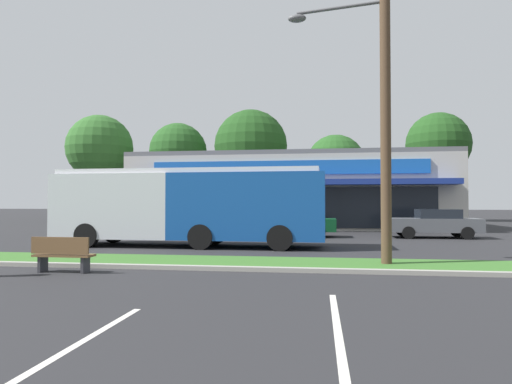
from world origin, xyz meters
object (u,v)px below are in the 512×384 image
Objects in this scene: utility_pole at (380,70)px; bus_stop_bench at (62,254)px; car_2 at (434,223)px; city_bus at (189,205)px; car_0 at (293,223)px.

utility_pole reaches higher than bus_stop_bench.
car_2 is (12.70, 13.44, 0.27)m from bus_stop_bench.
city_bus reaches higher than car_2.
bus_stop_bench is 0.34× the size of car_0.
utility_pole is 2.33× the size of car_2.
bus_stop_bench is (-1.26, -7.29, -1.26)m from city_bus.
utility_pole is 6.66× the size of bus_stop_bench.
car_2 is at bearing -150.65° from city_bus.
city_bus is at bearing 144.69° from utility_pole.
utility_pole is 10.18m from bus_stop_bench.
city_bus is 2.47× the size of car_0.
utility_pole is 2.29× the size of car_0.
utility_pole is at bearing 145.77° from city_bus.
bus_stop_bench is 18.50m from car_2.
car_2 reaches higher than car_0.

